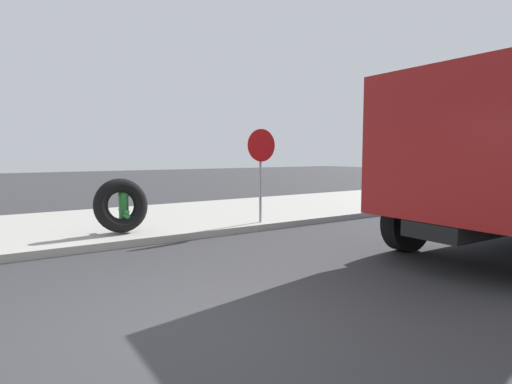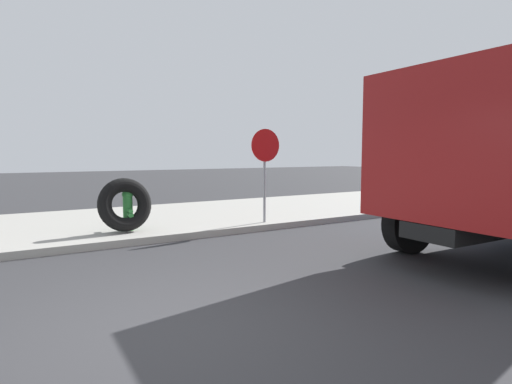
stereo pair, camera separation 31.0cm
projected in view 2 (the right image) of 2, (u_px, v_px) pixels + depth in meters
ground_plane at (165, 332)px, 4.14m from camera, size 80.00×80.00×0.00m
sidewalk_curb at (73, 227)px, 9.66m from camera, size 36.00×5.00×0.15m
fire_hydrant at (128, 209)px, 8.71m from camera, size 0.23×0.52×0.88m
loose_tire at (125, 205)px, 8.54m from camera, size 1.14×0.54×1.15m
stop_sign at (265, 158)px, 9.67m from camera, size 0.76×0.08×2.20m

